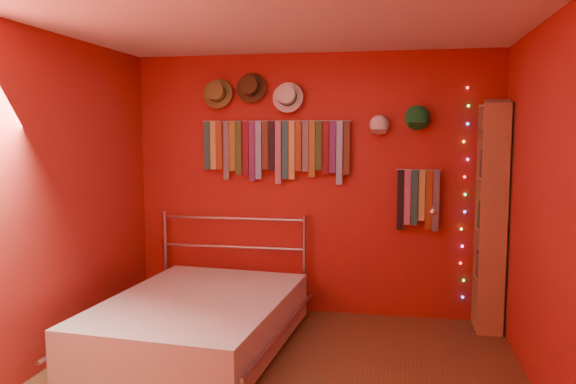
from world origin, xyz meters
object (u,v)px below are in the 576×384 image
Objects in this scene: bookshelf at (496,217)px; reading_lamp at (433,211)px; tie_rack at (275,147)px; bed at (198,321)px.

reading_lamp is at bearing -177.13° from bookshelf.
tie_rack is 1.79m from bed.
bookshelf reaches higher than bed.
tie_rack is 1.58m from reading_lamp.
reading_lamp is 0.16× the size of bed.
bookshelf is (2.01, -0.16, -0.60)m from tie_rack.
reading_lamp is 0.54m from bookshelf.
reading_lamp is 2.24m from bed.
tie_rack reaches higher than bed.
tie_rack is 0.71× the size of bed.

